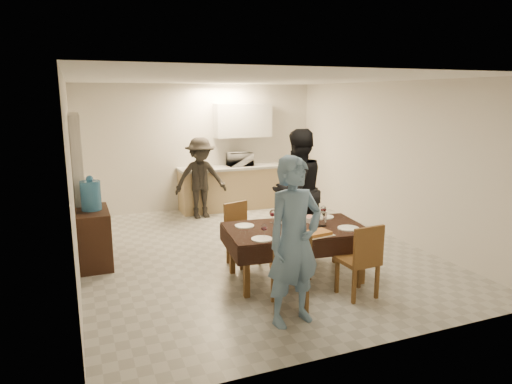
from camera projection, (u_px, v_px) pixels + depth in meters
floor at (252, 251)px, 7.09m from camera, size 5.00×6.00×0.02m
ceiling at (251, 79)px, 6.55m from camera, size 5.00×6.00×0.02m
wall_back at (200, 147)px, 9.54m from camera, size 5.00×0.02×2.60m
wall_front at (372, 218)px, 4.09m from camera, size 5.00×0.02×2.60m
wall_left at (72, 180)px, 5.91m from camera, size 0.02×6.00×2.60m
wall_right at (389, 160)px, 7.72m from camera, size 0.02×6.00×2.60m
stub_partition at (79, 182)px, 7.08m from camera, size 0.15×1.40×2.10m
kitchen_base_cabinet at (232, 189)px, 9.65m from camera, size 2.20×0.60×0.86m
kitchen_worktop at (232, 167)px, 9.56m from camera, size 2.24×0.64×0.05m
upper_cabinet at (243, 120)px, 9.59m from camera, size 1.20×0.34×0.70m
dining_table at (296, 230)px, 5.91m from camera, size 1.89×1.23×0.70m
chair_near_left at (293, 264)px, 5.00m from camera, size 0.52×0.53×0.49m
chair_near_right at (362, 254)px, 5.33m from camera, size 0.44×0.44×0.49m
chair_far_left at (245, 229)px, 6.37m from camera, size 0.50×0.51×0.47m
chair_far_right at (303, 221)px, 6.69m from camera, size 0.52×0.53×0.49m
console at (94, 237)px, 6.45m from camera, size 0.44×0.87×0.81m
water_jug at (91, 196)px, 6.32m from camera, size 0.27×0.27×0.41m
wine_bottle at (291, 216)px, 5.90m from camera, size 0.07×0.07×0.28m
water_pitcher at (322, 219)px, 5.96m from camera, size 0.12×0.12×0.18m
savoury_tart at (317, 233)px, 5.58m from camera, size 0.40×0.32×0.05m
salad_bowl at (310, 219)px, 6.16m from camera, size 0.18×0.18×0.07m
mushroom_dish at (283, 221)px, 6.13m from camera, size 0.19×0.19×0.03m
wine_glass_a at (264, 231)px, 5.45m from camera, size 0.08×0.08×0.18m
wine_glass_b at (323, 212)px, 6.31m from camera, size 0.08×0.08×0.18m
wine_glass_c at (272, 216)px, 6.08m from camera, size 0.08×0.08×0.19m
plate_near_left at (262, 239)px, 5.41m from camera, size 0.25×0.25×0.01m
plate_near_right at (348, 228)px, 5.84m from camera, size 0.27×0.27×0.02m
plate_far_left at (244, 226)px, 5.95m from camera, size 0.25×0.25×0.01m
plate_far_right at (325, 217)px, 6.39m from camera, size 0.25×0.25×0.01m
microwave at (240, 159)px, 9.59m from camera, size 0.51×0.34×0.28m
person_near at (294, 242)px, 4.70m from camera, size 0.72×0.53×1.79m
person_far at (297, 190)px, 7.00m from camera, size 1.07×0.93×1.88m
person_kitchen at (201, 178)px, 8.88m from camera, size 1.02×0.59×1.58m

